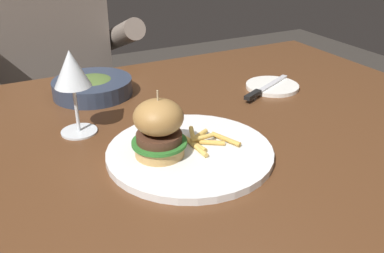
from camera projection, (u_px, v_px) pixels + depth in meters
The scene contains 9 objects.
dining_table at pixel (161, 168), 0.91m from camera, with size 1.47×0.94×0.74m.
main_plate at pixel (190, 152), 0.80m from camera, with size 0.31×0.31×0.01m, color white.
burger_sandwich at pixel (159, 128), 0.76m from camera, with size 0.10×0.10×0.13m.
fries_pile at pixel (203, 140), 0.82m from camera, with size 0.09×0.10×0.02m.
wine_glass at pixel (72, 72), 0.84m from camera, with size 0.08×0.08×0.18m.
bread_plate at pixel (272, 86), 1.12m from camera, with size 0.14×0.14×0.01m, color white.
table_knife at pixel (263, 89), 1.08m from camera, with size 0.20×0.11×0.01m.
soup_bowl at pixel (93, 86), 1.07m from camera, with size 0.20×0.20×0.05m.
diner_person at pixel (58, 98), 1.52m from camera, with size 0.51×0.36×1.18m.
Camera 1 is at (-0.30, -0.72, 1.15)m, focal length 40.00 mm.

